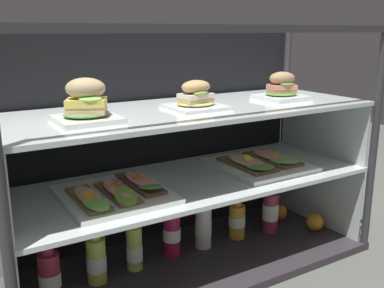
% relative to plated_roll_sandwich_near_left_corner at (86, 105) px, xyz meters
% --- Properties ---
extents(ground_plane, '(6.00, 6.00, 0.02)m').
position_rel_plated_roll_sandwich_near_left_corner_xyz_m(ground_plane, '(0.40, 0.05, -0.69)').
color(ground_plane, '#565952').
rests_on(ground_plane, ground).
extents(case_base_deck, '(1.41, 0.55, 0.03)m').
position_rel_plated_roll_sandwich_near_left_corner_xyz_m(case_base_deck, '(0.40, 0.05, -0.67)').
color(case_base_deck, '#332D32').
rests_on(case_base_deck, ground).
extents(case_frame, '(1.41, 0.55, 0.92)m').
position_rel_plated_roll_sandwich_near_left_corner_xyz_m(case_frame, '(0.40, 0.23, -0.18)').
color(case_frame, '#333338').
rests_on(case_frame, ground).
extents(riser_lower_tier, '(1.35, 0.49, 0.31)m').
position_rel_plated_roll_sandwich_near_left_corner_xyz_m(riser_lower_tier, '(0.40, 0.05, -0.49)').
color(riser_lower_tier, silver).
rests_on(riser_lower_tier, case_base_deck).
extents(shelf_lower_glass, '(1.37, 0.50, 0.02)m').
position_rel_plated_roll_sandwich_near_left_corner_xyz_m(shelf_lower_glass, '(0.40, 0.05, -0.33)').
color(shelf_lower_glass, silver).
rests_on(shelf_lower_glass, riser_lower_tier).
extents(riser_upper_tier, '(1.35, 0.49, 0.25)m').
position_rel_plated_roll_sandwich_near_left_corner_xyz_m(riser_upper_tier, '(0.40, 0.05, -0.19)').
color(riser_upper_tier, silver).
rests_on(riser_upper_tier, shelf_lower_glass).
extents(shelf_upper_glass, '(1.37, 0.50, 0.02)m').
position_rel_plated_roll_sandwich_near_left_corner_xyz_m(shelf_upper_glass, '(0.40, 0.05, -0.06)').
color(shelf_upper_glass, silver).
rests_on(shelf_upper_glass, riser_upper_tier).
extents(plated_roll_sandwich_near_left_corner, '(0.19, 0.19, 0.13)m').
position_rel_plated_roll_sandwich_near_left_corner_xyz_m(plated_roll_sandwich_near_left_corner, '(0.00, 0.00, 0.00)').
color(plated_roll_sandwich_near_left_corner, white).
rests_on(plated_roll_sandwich_near_left_corner, shelf_upper_glass).
extents(plated_roll_sandwich_far_right, '(0.19, 0.19, 0.10)m').
position_rel_plated_roll_sandwich_near_left_corner_xyz_m(plated_roll_sandwich_far_right, '(0.41, 0.03, -0.02)').
color(plated_roll_sandwich_far_right, white).
rests_on(plated_roll_sandwich_far_right, shelf_upper_glass).
extents(plated_roll_sandwich_center, '(0.18, 0.18, 0.11)m').
position_rel_plated_roll_sandwich_near_left_corner_xyz_m(plated_roll_sandwich_center, '(0.81, 0.03, -0.01)').
color(plated_roll_sandwich_center, white).
rests_on(plated_roll_sandwich_center, shelf_upper_glass).
extents(open_sandwich_tray_center, '(0.34, 0.36, 0.06)m').
position_rel_plated_roll_sandwich_near_left_corner_xyz_m(open_sandwich_tray_center, '(0.09, 0.02, -0.30)').
color(open_sandwich_tray_center, white).
rests_on(open_sandwich_tray_center, shelf_lower_glass).
extents(open_sandwich_tray_near_right_corner, '(0.34, 0.36, 0.06)m').
position_rel_plated_roll_sandwich_near_left_corner_xyz_m(open_sandwich_tray_near_right_corner, '(0.71, 0.03, -0.30)').
color(open_sandwich_tray_near_right_corner, white).
rests_on(open_sandwich_tray_near_right_corner, shelf_lower_glass).
extents(juice_bottle_back_right, '(0.07, 0.07, 0.21)m').
position_rel_plated_roll_sandwich_near_left_corner_xyz_m(juice_bottle_back_right, '(-0.13, 0.09, -0.57)').
color(juice_bottle_back_right, '#A2283D').
rests_on(juice_bottle_back_right, case_base_deck).
extents(juice_bottle_tucked_behind, '(0.07, 0.07, 0.21)m').
position_rel_plated_roll_sandwich_near_left_corner_xyz_m(juice_bottle_tucked_behind, '(0.03, 0.09, -0.56)').
color(juice_bottle_tucked_behind, '#BBCC4E').
rests_on(juice_bottle_tucked_behind, case_base_deck).
extents(juice_bottle_front_second, '(0.06, 0.06, 0.22)m').
position_rel_plated_roll_sandwich_near_left_corner_xyz_m(juice_bottle_front_second, '(0.18, 0.10, -0.56)').
color(juice_bottle_front_second, '#B6CC4F').
rests_on(juice_bottle_front_second, case_base_deck).
extents(juice_bottle_front_fourth, '(0.07, 0.07, 0.21)m').
position_rel_plated_roll_sandwich_near_left_corner_xyz_m(juice_bottle_front_fourth, '(0.35, 0.12, -0.56)').
color(juice_bottle_front_fourth, '#A01948').
rests_on(juice_bottle_front_fourth, case_base_deck).
extents(juice_bottle_front_left_end, '(0.07, 0.07, 0.24)m').
position_rel_plated_roll_sandwich_near_left_corner_xyz_m(juice_bottle_front_left_end, '(0.50, 0.12, -0.55)').
color(juice_bottle_front_left_end, white).
rests_on(juice_bottle_front_left_end, case_base_deck).
extents(juice_bottle_back_center, '(0.07, 0.07, 0.19)m').
position_rel_plated_roll_sandwich_near_left_corner_xyz_m(juice_bottle_back_center, '(0.67, 0.11, -0.57)').
color(juice_bottle_back_center, gold).
rests_on(juice_bottle_back_center, case_base_deck).
extents(juice_bottle_back_left, '(0.07, 0.07, 0.23)m').
position_rel_plated_roll_sandwich_near_left_corner_xyz_m(juice_bottle_back_left, '(0.83, 0.08, -0.55)').
color(juice_bottle_back_left, '#902A4B').
rests_on(juice_bottle_back_left, case_base_deck).
extents(orange_fruit_beside_bottles, '(0.07, 0.07, 0.07)m').
position_rel_plated_roll_sandwich_near_left_corner_xyz_m(orange_fruit_beside_bottles, '(0.95, 0.16, -0.61)').
color(orange_fruit_beside_bottles, orange).
rests_on(orange_fruit_beside_bottles, case_base_deck).
extents(orange_fruit_near_left_post, '(0.08, 0.08, 0.08)m').
position_rel_plated_roll_sandwich_near_left_corner_xyz_m(orange_fruit_near_left_post, '(1.01, -0.01, -0.61)').
color(orange_fruit_near_left_post, orange).
rests_on(orange_fruit_near_left_post, case_base_deck).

